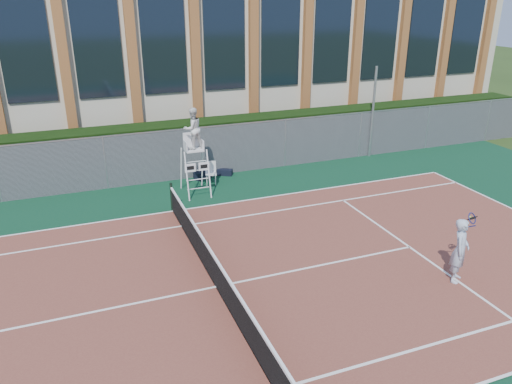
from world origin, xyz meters
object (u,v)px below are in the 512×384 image
object	(u,v)px
tennis_player	(460,250)
umpire_chair	(193,131)
plastic_chair	(211,171)
steel_pole	(373,113)

from	to	relation	value
tennis_player	umpire_chair	bearing A→B (deg)	119.28
plastic_chair	tennis_player	bearing A→B (deg)	-66.80
steel_pole	plastic_chair	distance (m)	8.60
umpire_chair	plastic_chair	size ratio (longest dim) A/B	3.64
umpire_chair	tennis_player	distance (m)	10.58
umpire_chair	plastic_chair	bearing A→B (deg)	40.95
steel_pole	tennis_player	distance (m)	11.62
umpire_chair	plastic_chair	xyz separation A→B (m)	(0.88, 0.76, -1.99)
plastic_chair	tennis_player	distance (m)	10.76
tennis_player	steel_pole	bearing A→B (deg)	68.85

